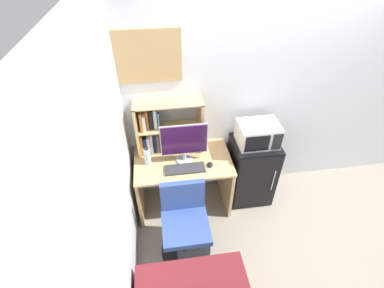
{
  "coord_description": "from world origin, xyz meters",
  "views": [
    {
      "loc": [
        -1.23,
        -2.64,
        2.9
      ],
      "look_at": [
        -0.9,
        -0.36,
        1.02
      ],
      "focal_mm": 25.87,
      "sensor_mm": 36.0,
      "label": 1
    }
  ],
  "objects_px": {
    "monitor": "(184,142)",
    "mini_fridge": "(251,170)",
    "computer_mouse": "(210,165)",
    "desk_chair": "(185,226)",
    "keyboard": "(185,169)",
    "microwave": "(258,134)",
    "wall_corkboard": "(141,57)",
    "water_bottle": "(147,156)",
    "hutch_bookshelf": "(159,129)"
  },
  "relations": [
    {
      "from": "computer_mouse",
      "to": "desk_chair",
      "type": "height_order",
      "value": "desk_chair"
    },
    {
      "from": "computer_mouse",
      "to": "desk_chair",
      "type": "xyz_separation_m",
      "value": [
        -0.35,
        -0.48,
        -0.4
      ]
    },
    {
      "from": "hutch_bookshelf",
      "to": "wall_corkboard",
      "type": "xyz_separation_m",
      "value": [
        -0.11,
        0.09,
        0.79
      ]
    },
    {
      "from": "keyboard",
      "to": "microwave",
      "type": "bearing_deg",
      "value": 13.38
    },
    {
      "from": "water_bottle",
      "to": "microwave",
      "type": "bearing_deg",
      "value": 2.19
    },
    {
      "from": "keyboard",
      "to": "desk_chair",
      "type": "distance_m",
      "value": 0.61
    },
    {
      "from": "computer_mouse",
      "to": "wall_corkboard",
      "type": "distance_m",
      "value": 1.33
    },
    {
      "from": "mini_fridge",
      "to": "wall_corkboard",
      "type": "xyz_separation_m",
      "value": [
        -1.21,
        0.27,
        1.43
      ]
    },
    {
      "from": "water_bottle",
      "to": "desk_chair",
      "type": "height_order",
      "value": "water_bottle"
    },
    {
      "from": "water_bottle",
      "to": "desk_chair",
      "type": "relative_size",
      "value": 0.25
    },
    {
      "from": "keyboard",
      "to": "wall_corkboard",
      "type": "xyz_separation_m",
      "value": [
        -0.35,
        0.47,
        1.09
      ]
    },
    {
      "from": "mini_fridge",
      "to": "computer_mouse",
      "type": "bearing_deg",
      "value": -162.44
    },
    {
      "from": "monitor",
      "to": "microwave",
      "type": "xyz_separation_m",
      "value": [
        0.85,
        0.05,
        -0.03
      ]
    },
    {
      "from": "microwave",
      "to": "computer_mouse",
      "type": "bearing_deg",
      "value": -162.17
    },
    {
      "from": "mini_fridge",
      "to": "microwave",
      "type": "distance_m",
      "value": 0.57
    },
    {
      "from": "monitor",
      "to": "desk_chair",
      "type": "distance_m",
      "value": 0.9
    },
    {
      "from": "monitor",
      "to": "mini_fridge",
      "type": "xyz_separation_m",
      "value": [
        0.85,
        0.05,
        -0.6
      ]
    },
    {
      "from": "monitor",
      "to": "computer_mouse",
      "type": "relative_size",
      "value": 6.2
    },
    {
      "from": "water_bottle",
      "to": "desk_chair",
      "type": "distance_m",
      "value": 0.85
    },
    {
      "from": "mini_fridge",
      "to": "microwave",
      "type": "bearing_deg",
      "value": 89.87
    },
    {
      "from": "keyboard",
      "to": "microwave",
      "type": "xyz_separation_m",
      "value": [
        0.86,
        0.2,
        0.23
      ]
    },
    {
      "from": "keyboard",
      "to": "water_bottle",
      "type": "distance_m",
      "value": 0.44
    },
    {
      "from": "hutch_bookshelf",
      "to": "mini_fridge",
      "type": "distance_m",
      "value": 1.29
    },
    {
      "from": "hutch_bookshelf",
      "to": "mini_fridge",
      "type": "bearing_deg",
      "value": -8.95
    },
    {
      "from": "keyboard",
      "to": "computer_mouse",
      "type": "relative_size",
      "value": 5.34
    },
    {
      "from": "computer_mouse",
      "to": "water_bottle",
      "type": "distance_m",
      "value": 0.7
    },
    {
      "from": "hutch_bookshelf",
      "to": "keyboard",
      "type": "distance_m",
      "value": 0.54
    },
    {
      "from": "monitor",
      "to": "keyboard",
      "type": "distance_m",
      "value": 0.3
    },
    {
      "from": "microwave",
      "to": "wall_corkboard",
      "type": "relative_size",
      "value": 0.58
    },
    {
      "from": "monitor",
      "to": "keyboard",
      "type": "xyz_separation_m",
      "value": [
        -0.02,
        -0.15,
        -0.26
      ]
    },
    {
      "from": "microwave",
      "to": "monitor",
      "type": "bearing_deg",
      "value": -176.36
    },
    {
      "from": "keyboard",
      "to": "desk_chair",
      "type": "xyz_separation_m",
      "value": [
        -0.06,
        -0.46,
        -0.39
      ]
    },
    {
      "from": "hutch_bookshelf",
      "to": "monitor",
      "type": "height_order",
      "value": "hutch_bookshelf"
    },
    {
      "from": "keyboard",
      "to": "microwave",
      "type": "height_order",
      "value": "microwave"
    },
    {
      "from": "monitor",
      "to": "water_bottle",
      "type": "relative_size",
      "value": 2.28
    },
    {
      "from": "keyboard",
      "to": "desk_chair",
      "type": "height_order",
      "value": "desk_chair"
    },
    {
      "from": "monitor",
      "to": "microwave",
      "type": "bearing_deg",
      "value": 3.64
    },
    {
      "from": "monitor",
      "to": "keyboard",
      "type": "height_order",
      "value": "monitor"
    },
    {
      "from": "monitor",
      "to": "water_bottle",
      "type": "bearing_deg",
      "value": 179.19
    },
    {
      "from": "computer_mouse",
      "to": "wall_corkboard",
      "type": "height_order",
      "value": "wall_corkboard"
    },
    {
      "from": "wall_corkboard",
      "to": "desk_chair",
      "type": "bearing_deg",
      "value": -72.86
    },
    {
      "from": "monitor",
      "to": "mini_fridge",
      "type": "height_order",
      "value": "monitor"
    },
    {
      "from": "microwave",
      "to": "desk_chair",
      "type": "distance_m",
      "value": 1.3
    },
    {
      "from": "mini_fridge",
      "to": "desk_chair",
      "type": "height_order",
      "value": "desk_chair"
    },
    {
      "from": "mini_fridge",
      "to": "monitor",
      "type": "bearing_deg",
      "value": -176.56
    },
    {
      "from": "keyboard",
      "to": "wall_corkboard",
      "type": "distance_m",
      "value": 1.23
    },
    {
      "from": "computer_mouse",
      "to": "microwave",
      "type": "distance_m",
      "value": 0.65
    },
    {
      "from": "hutch_bookshelf",
      "to": "microwave",
      "type": "relative_size",
      "value": 1.65
    },
    {
      "from": "computer_mouse",
      "to": "wall_corkboard",
      "type": "xyz_separation_m",
      "value": [
        -0.63,
        0.45,
        1.08
      ]
    },
    {
      "from": "monitor",
      "to": "computer_mouse",
      "type": "height_order",
      "value": "monitor"
    }
  ]
}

